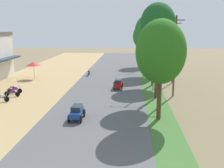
% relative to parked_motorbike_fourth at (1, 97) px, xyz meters
% --- Properties ---
extents(parked_motorbike_fourth, '(1.80, 0.54, 0.94)m').
position_rel_parked_motorbike_fourth_xyz_m(parked_motorbike_fourth, '(0.00, 0.00, 0.00)').
color(parked_motorbike_fourth, black).
rests_on(parked_motorbike_fourth, dirt_shoulder).
extents(parked_motorbike_fifth, '(1.80, 0.54, 0.94)m').
position_rel_parked_motorbike_fourth_xyz_m(parked_motorbike_fifth, '(0.25, 2.18, 0.00)').
color(parked_motorbike_fifth, black).
rests_on(parked_motorbike_fifth, dirt_shoulder).
extents(parked_motorbike_sixth, '(1.80, 0.54, 0.94)m').
position_rel_parked_motorbike_fourth_xyz_m(parked_motorbike_sixth, '(-0.10, 3.70, 0.00)').
color(parked_motorbike_sixth, black).
rests_on(parked_motorbike_sixth, dirt_shoulder).
extents(vendor_umbrella, '(2.20, 2.20, 2.52)m').
position_rel_parked_motorbike_fourth_xyz_m(vendor_umbrella, '(-0.92, 12.66, 1.75)').
color(vendor_umbrella, '#99999E').
rests_on(vendor_umbrella, dirt_shoulder).
extents(median_tree_nearest, '(4.08, 4.08, 8.31)m').
position_rel_parked_motorbike_fourth_xyz_m(median_tree_nearest, '(15.81, -4.36, 5.16)').
color(median_tree_nearest, '#4C351E').
rests_on(median_tree_nearest, median_strip).
extents(median_tree_second, '(3.64, 3.64, 10.11)m').
position_rel_parked_motorbike_fourth_xyz_m(median_tree_second, '(16.16, 2.57, 7.44)').
color(median_tree_second, '#4C351E').
rests_on(median_tree_second, median_strip).
extents(median_tree_third, '(4.60, 4.60, 8.79)m').
position_rel_parked_motorbike_fourth_xyz_m(median_tree_third, '(16.35, 9.31, 5.93)').
color(median_tree_third, '#4C351E').
rests_on(median_tree_third, median_strip).
extents(median_tree_fourth, '(4.70, 4.70, 9.65)m').
position_rel_parked_motorbike_fourth_xyz_m(median_tree_fourth, '(16.29, 17.52, 6.19)').
color(median_tree_fourth, '#4C351E').
rests_on(median_tree_fourth, median_strip).
extents(median_tree_fifth, '(4.04, 4.04, 8.14)m').
position_rel_parked_motorbike_fourth_xyz_m(median_tree_fifth, '(15.79, 27.28, 5.25)').
color(median_tree_fifth, '#4C351E').
rests_on(median_tree_fifth, median_strip).
extents(streetlamp_near, '(3.16, 0.20, 8.36)m').
position_rel_parked_motorbike_fourth_xyz_m(streetlamp_near, '(16.18, 6.29, 4.29)').
color(streetlamp_near, gray).
rests_on(streetlamp_near, median_strip).
extents(streetlamp_mid, '(3.16, 0.20, 8.27)m').
position_rel_parked_motorbike_fourth_xyz_m(streetlamp_mid, '(16.18, 24.27, 4.24)').
color(streetlamp_mid, gray).
rests_on(streetlamp_mid, median_strip).
extents(utility_pole_near, '(1.80, 0.20, 8.65)m').
position_rel_parked_motorbike_fourth_xyz_m(utility_pole_near, '(19.23, 11.23, 3.96)').
color(utility_pole_near, brown).
rests_on(utility_pole_near, ground).
extents(utility_pole_far, '(1.80, 0.20, 8.89)m').
position_rel_parked_motorbike_fourth_xyz_m(utility_pole_far, '(18.22, 3.69, 4.08)').
color(utility_pole_far, brown).
rests_on(utility_pole_far, ground).
extents(car_sedan_blue, '(1.10, 2.26, 1.19)m').
position_rel_parked_motorbike_fourth_xyz_m(car_sedan_blue, '(8.95, -5.00, 0.19)').
color(car_sedan_blue, navy).
rests_on(car_sedan_blue, road_strip).
extents(car_sedan_red, '(1.10, 2.26, 1.19)m').
position_rel_parked_motorbike_fourth_xyz_m(car_sedan_red, '(11.89, 6.75, 0.19)').
color(car_sedan_red, red).
rests_on(car_sedan_red, road_strip).
extents(motorbike_ahead_second, '(0.54, 1.80, 0.94)m').
position_rel_parked_motorbike_fourth_xyz_m(motorbike_ahead_second, '(6.80, 15.88, 0.02)').
color(motorbike_ahead_second, black).
rests_on(motorbike_ahead_second, road_strip).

